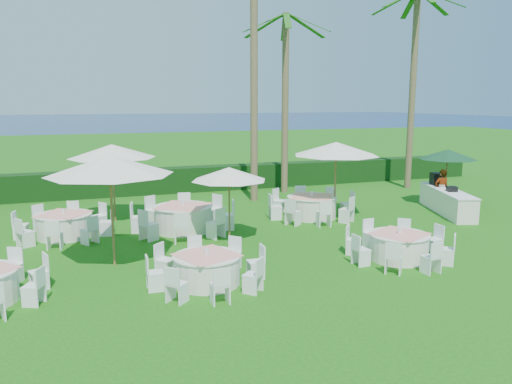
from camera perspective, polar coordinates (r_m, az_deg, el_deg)
ground at (r=13.37m, az=-0.12°, el=-8.75°), size 120.00×120.00×0.00m
hedge at (r=24.57m, az=-9.42°, el=1.36°), size 34.00×1.00×1.20m
ocean at (r=114.08m, az=-17.49°, el=7.66°), size 260.00×260.00×0.00m
banquet_table_b at (r=12.25m, az=-5.63°, el=-8.70°), size 2.88×2.88×0.89m
banquet_table_c at (r=14.59m, az=16.00°, el=-5.92°), size 2.94×2.94×0.90m
banquet_table_d at (r=17.43m, az=-21.07°, el=-3.51°), size 3.11×3.11×0.94m
banquet_table_e at (r=17.22m, az=-8.31°, el=-2.90°), size 3.50×3.50×1.05m
banquet_table_f at (r=19.09m, az=6.40°, el=-1.63°), size 3.32×3.32×1.00m
umbrella_a at (r=13.61m, az=-16.40°, el=2.97°), size 3.35×3.35×2.99m
umbrella_b at (r=15.40m, az=-3.11°, el=2.07°), size 2.37×2.37×2.37m
umbrella_c at (r=18.86m, az=-16.14°, el=4.51°), size 3.14×3.14×2.84m
umbrella_d at (r=18.80m, az=9.14°, el=4.90°), size 3.24×3.24×2.89m
umbrella_green at (r=22.38m, az=21.07°, el=4.04°), size 2.39×2.39×2.40m
buffet_table at (r=21.20m, az=20.94°, el=-0.88°), size 2.09×4.08×1.43m
staff_person at (r=21.58m, az=20.42°, el=0.25°), size 0.65×0.47×1.67m
palm_c at (r=22.04m, az=-0.23°, el=16.30°), size 4.41×4.05×12.35m
palm_d at (r=24.02m, az=3.36°, el=10.96°), size 4.38×4.24×8.39m
palm_e at (r=26.38m, az=17.49°, el=11.84°), size 4.36×4.26×9.63m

